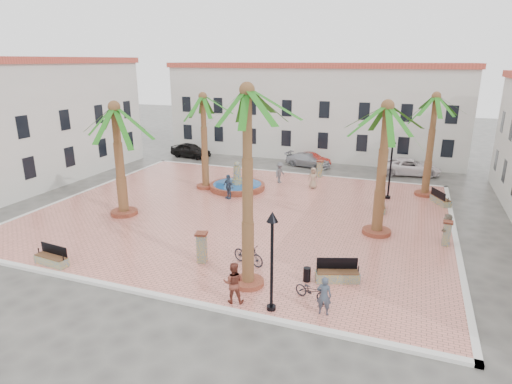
# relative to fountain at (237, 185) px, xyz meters

# --- Properties ---
(ground) EXTENTS (120.00, 120.00, 0.00)m
(ground) POSITION_rel_fountain_xyz_m (2.28, -4.65, -0.45)
(ground) COLOR #56544F
(ground) RESTS_ON ground
(plaza) EXTENTS (26.00, 22.00, 0.15)m
(plaza) POSITION_rel_fountain_xyz_m (2.28, -4.65, -0.37)
(plaza) COLOR #E38170
(plaza) RESTS_ON ground
(kerb_n) EXTENTS (26.30, 0.30, 0.16)m
(kerb_n) POSITION_rel_fountain_xyz_m (2.28, 6.35, -0.37)
(kerb_n) COLOR silver
(kerb_n) RESTS_ON ground
(kerb_s) EXTENTS (26.30, 0.30, 0.16)m
(kerb_s) POSITION_rel_fountain_xyz_m (2.28, -15.65, -0.37)
(kerb_s) COLOR silver
(kerb_s) RESTS_ON ground
(kerb_e) EXTENTS (0.30, 22.30, 0.16)m
(kerb_e) POSITION_rel_fountain_xyz_m (15.28, -4.65, -0.37)
(kerb_e) COLOR silver
(kerb_e) RESTS_ON ground
(kerb_w) EXTENTS (0.30, 22.30, 0.16)m
(kerb_w) POSITION_rel_fountain_xyz_m (-10.72, -4.65, -0.37)
(kerb_w) COLOR silver
(kerb_w) RESTS_ON ground
(building_north) EXTENTS (30.40, 7.40, 9.50)m
(building_north) POSITION_rel_fountain_xyz_m (2.28, 15.34, 4.32)
(building_north) COLOR silver
(building_north) RESTS_ON ground
(building_west) EXTENTS (6.40, 24.40, 10.00)m
(building_west) POSITION_rel_fountain_xyz_m (-16.71, -4.65, 4.57)
(building_west) COLOR silver
(building_west) RESTS_ON ground
(fountain) EXTENTS (4.27, 4.27, 2.20)m
(fountain) POSITION_rel_fountain_xyz_m (0.00, 0.00, 0.00)
(fountain) COLOR brown
(fountain) RESTS_ON plaza
(palm_nw) EXTENTS (4.78, 4.78, 7.37)m
(palm_nw) POSITION_rel_fountain_xyz_m (-2.45, -0.53, 5.94)
(palm_nw) COLOR brown
(palm_nw) RESTS_ON plaza
(palm_sw) EXTENTS (5.57, 5.57, 7.28)m
(palm_sw) POSITION_rel_fountain_xyz_m (-4.69, -7.83, 5.72)
(palm_sw) COLOR brown
(palm_sw) RESTS_ON plaza
(palm_s) EXTENTS (4.60, 4.60, 8.81)m
(palm_s) POSITION_rel_fountain_xyz_m (6.20, -13.50, 7.35)
(palm_s) COLOR brown
(palm_s) RESTS_ON plaza
(palm_e) EXTENTS (5.28, 5.28, 7.64)m
(palm_e) POSITION_rel_fountain_xyz_m (11.02, -5.43, 6.11)
(palm_e) COLOR brown
(palm_e) RESTS_ON plaza
(palm_ne) EXTENTS (4.74, 4.74, 7.53)m
(palm_ne) POSITION_rel_fountain_xyz_m (13.67, 3.40, 6.10)
(palm_ne) COLOR brown
(palm_ne) RESTS_ON plaza
(bench_s) EXTENTS (1.88, 0.74, 0.97)m
(bench_s) POSITION_rel_fountain_xyz_m (-3.54, -15.03, -0.03)
(bench_s) COLOR gray
(bench_s) RESTS_ON plaza
(bench_se) EXTENTS (2.06, 1.22, 1.04)m
(bench_se) POSITION_rel_fountain_xyz_m (9.87, -11.80, -0.01)
(bench_se) COLOR gray
(bench_se) RESTS_ON plaza
(bench_e) EXTENTS (0.71, 1.73, 0.89)m
(bench_e) POSITION_rel_fountain_xyz_m (10.90, -1.27, -0.05)
(bench_e) COLOR gray
(bench_e) RESTS_ON plaza
(bench_ne) EXTENTS (1.38, 1.93, 0.99)m
(bench_ne) POSITION_rel_fountain_xyz_m (14.67, 1.61, -0.02)
(bench_ne) COLOR gray
(bench_ne) RESTS_ON plaza
(lamppost_s) EXTENTS (0.46, 0.46, 4.19)m
(lamppost_s) POSITION_rel_fountain_xyz_m (7.81, -15.05, 2.54)
(lamppost_s) COLOR black
(lamppost_s) RESTS_ON plaza
(lamppost_e) EXTENTS (0.48, 0.48, 4.45)m
(lamppost_e) POSITION_rel_fountain_xyz_m (11.16, 1.63, 2.72)
(lamppost_e) COLOR black
(lamppost_e) RESTS_ON plaza
(bollard_se) EXTENTS (0.67, 0.67, 1.56)m
(bollard_se) POSITION_rel_fountain_xyz_m (3.25, -12.21, 0.51)
(bollard_se) COLOR gray
(bollard_se) RESTS_ON plaza
(bollard_n) EXTENTS (0.60, 0.60, 1.44)m
(bollard_n) POSITION_rel_fountain_xyz_m (5.24, 5.75, 0.44)
(bollard_n) COLOR gray
(bollard_n) RESTS_ON plaza
(bollard_e) EXTENTS (0.52, 0.52, 1.38)m
(bollard_e) POSITION_rel_fountain_xyz_m (14.68, -5.82, 0.41)
(bollard_e) COLOR gray
(bollard_e) RESTS_ON plaza
(litter_bin) EXTENTS (0.34, 0.34, 0.66)m
(litter_bin) POSITION_rel_fountain_xyz_m (8.58, -12.29, 0.03)
(litter_bin) COLOR black
(litter_bin) RESTS_ON plaza
(cyclist_a) EXTENTS (0.61, 0.42, 1.61)m
(cyclist_a) POSITION_rel_fountain_xyz_m (9.83, -14.63, 0.51)
(cyclist_a) COLOR #384150
(cyclist_a) RESTS_ON plaza
(bicycle_a) EXTENTS (1.68, 1.05, 0.83)m
(bicycle_a) POSITION_rel_fountain_xyz_m (9.15, -13.78, 0.12)
(bicycle_a) COLOR black
(bicycle_a) RESTS_ON plaza
(cyclist_b) EXTENTS (1.01, 0.88, 1.77)m
(cyclist_b) POSITION_rel_fountain_xyz_m (6.16, -15.05, 0.59)
(cyclist_b) COLOR brown
(cyclist_b) RESTS_ON plaza
(bicycle_b) EXTENTS (1.86, 1.02, 1.08)m
(bicycle_b) POSITION_rel_fountain_xyz_m (5.49, -11.67, 0.24)
(bicycle_b) COLOR black
(bicycle_b) RESTS_ON plaza
(pedestrian_fountain_a) EXTENTS (0.89, 0.66, 1.67)m
(pedestrian_fountain_a) POSITION_rel_fountain_xyz_m (5.48, 2.20, 0.53)
(pedestrian_fountain_a) COLOR #9D8066
(pedestrian_fountain_a) RESTS_ON plaza
(pedestrian_fountain_b) EXTENTS (1.13, 0.88, 1.79)m
(pedestrian_fountain_b) POSITION_rel_fountain_xyz_m (0.32, -2.42, 0.60)
(pedestrian_fountain_b) COLOR #30445C
(pedestrian_fountain_b) RESTS_ON plaza
(pedestrian_north) EXTENTS (0.92, 1.25, 1.73)m
(pedestrian_north) POSITION_rel_fountain_xyz_m (2.57, 2.85, 0.56)
(pedestrian_north) COLOR #515256
(pedestrian_north) RESTS_ON plaza
(pedestrian_east) EXTENTS (0.63, 1.57, 1.65)m
(pedestrian_east) POSITION_rel_fountain_xyz_m (14.68, -5.38, 0.52)
(pedestrian_east) COLOR #736958
(pedestrian_east) RESTS_ON plaza
(car_black) EXTENTS (4.62, 2.42, 1.50)m
(car_black) POSITION_rel_fountain_xyz_m (-9.23, 9.42, 0.30)
(car_black) COLOR black
(car_black) RESTS_ON ground
(car_red) EXTENTS (3.92, 2.04, 1.23)m
(car_red) POSITION_rel_fountain_xyz_m (3.42, 10.13, 0.17)
(car_red) COLOR maroon
(car_red) RESTS_ON ground
(car_silver) EXTENTS (4.60, 2.49, 1.27)m
(car_silver) POSITION_rel_fountain_xyz_m (3.25, 9.73, 0.18)
(car_silver) COLOR #A0A1A9
(car_silver) RESTS_ON ground
(car_white) EXTENTS (5.49, 3.21, 1.44)m
(car_white) POSITION_rel_fountain_xyz_m (12.43, 9.86, 0.27)
(car_white) COLOR white
(car_white) RESTS_ON ground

